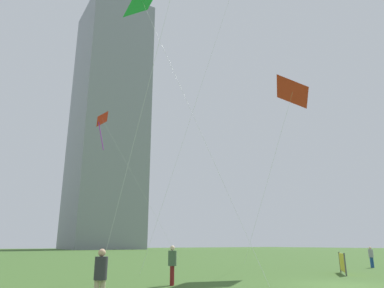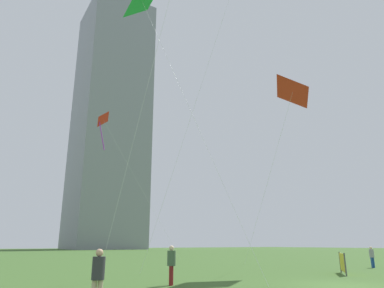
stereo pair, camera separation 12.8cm
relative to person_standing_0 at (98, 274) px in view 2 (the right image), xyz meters
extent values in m
plane|color=#3D6028|center=(10.98, -0.28, -0.94)|extent=(280.00, 280.00, 0.00)
cylinder|color=#2D2D33|center=(0.00, 0.00, 0.16)|extent=(0.36, 0.36, 0.62)
sphere|color=tan|center=(0.00, 0.00, 0.58)|extent=(0.21, 0.21, 0.21)
cylinder|color=#1E478C|center=(23.53, 5.72, -0.56)|extent=(0.14, 0.14, 0.75)
cylinder|color=#1E478C|center=(23.68, 5.68, -0.56)|extent=(0.14, 0.14, 0.75)
cylinder|color=gray|center=(23.60, 5.70, 0.11)|extent=(0.35, 0.35, 0.60)
sphere|color=beige|center=(23.60, 5.70, 0.51)|extent=(0.20, 0.20, 0.20)
cylinder|color=maroon|center=(4.83, 4.10, -0.53)|extent=(0.15, 0.15, 0.82)
cylinder|color=maroon|center=(4.71, 3.98, -0.53)|extent=(0.15, 0.15, 0.82)
cylinder|color=#3F593F|center=(4.77, 4.04, 0.20)|extent=(0.37, 0.37, 0.65)
sphere|color=beige|center=(4.77, 4.04, 0.64)|extent=(0.22, 0.22, 0.22)
cylinder|color=silver|center=(17.63, 10.54, 5.37)|extent=(3.23, 9.63, 12.63)
pyramid|color=red|center=(16.03, 5.73, 11.72)|extent=(3.32, 2.41, 1.09)
cylinder|color=silver|center=(10.64, 7.70, 15.77)|extent=(8.46, 5.78, 33.41)
cylinder|color=silver|center=(7.06, 6.35, 9.01)|extent=(2.00, 9.93, 19.91)
pyramid|color=green|center=(6.05, 11.33, 18.99)|extent=(2.73, 2.77, 1.83)
cylinder|color=silver|center=(15.34, 29.16, 7.12)|extent=(11.44, 0.65, 16.13)
pyramid|color=red|center=(9.61, 28.86, 15.21)|extent=(1.71, 1.69, 1.32)
cylinder|color=purple|center=(9.62, 28.84, 13.10)|extent=(0.79, 0.49, 3.50)
cube|color=gray|center=(40.25, 110.74, 45.14)|extent=(24.33, 26.28, 92.16)
cylinder|color=#4C4C4C|center=(15.32, 2.50, -0.31)|extent=(0.08, 0.08, 1.25)
cylinder|color=#4C4C4C|center=(17.48, 4.30, -0.31)|extent=(0.08, 0.08, 1.25)
cube|color=yellow|center=(16.40, 3.40, -0.26)|extent=(2.18, 1.82, 1.05)
camera|label=1|loc=(-3.76, -10.13, 0.82)|focal=33.03mm
camera|label=2|loc=(-3.65, -10.20, 0.82)|focal=33.03mm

